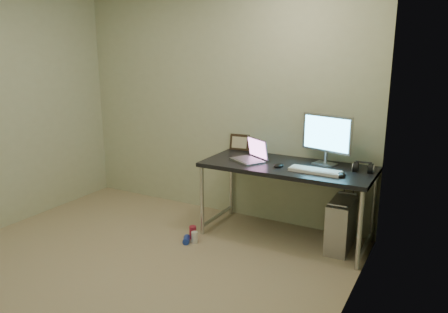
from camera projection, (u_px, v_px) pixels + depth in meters
floor at (117, 277)px, 3.60m from camera, size 3.50×3.50×0.00m
wall_back at (220, 103)px, 4.78m from camera, size 3.50×0.02×2.50m
wall_right at (338, 155)px, 2.48m from camera, size 0.02×3.50×2.50m
desk at (287, 173)px, 4.18m from camera, size 1.62×0.71×0.75m
tower_computer at (341, 225)px, 4.05m from camera, size 0.21×0.46×0.50m
cable_a at (344, 198)px, 4.28m from camera, size 0.01×0.16×0.69m
cable_b at (353, 202)px, 4.23m from camera, size 0.02×0.11×0.71m
can_red at (193, 232)px, 4.31m from camera, size 0.07×0.07×0.13m
can_white at (195, 237)px, 4.22m from camera, size 0.07×0.07×0.11m
can_blue at (186, 240)px, 4.22m from camera, size 0.11×0.13×0.06m
laptop at (251, 156)px, 4.31m from camera, size 0.40×0.38×0.22m
monitor at (327, 136)px, 4.11m from camera, size 0.50×0.20×0.48m
keyboard at (315, 171)px, 3.91m from camera, size 0.47×0.16×0.03m
mouse_right at (341, 174)px, 3.79m from camera, size 0.08×0.13×0.04m
mouse_left at (279, 165)px, 4.09m from camera, size 0.10×0.13×0.04m
headphones at (363, 168)px, 3.93m from camera, size 0.18×0.11×0.12m
picture_frame at (240, 142)px, 4.74m from camera, size 0.23×0.09×0.18m
webcam at (258, 146)px, 4.55m from camera, size 0.05×0.04×0.13m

